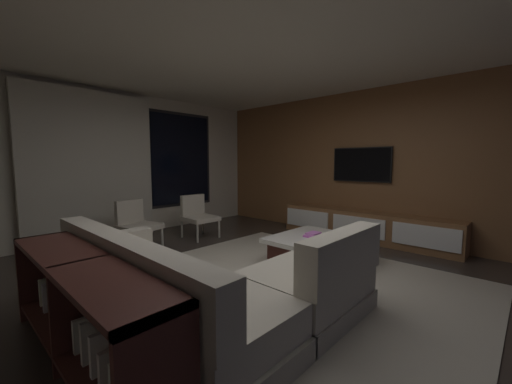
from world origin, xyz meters
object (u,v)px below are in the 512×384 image
(coffee_table, at_px, (318,250))
(console_table_behind_couch, at_px, (82,308))
(accent_chair_near_window, at_px, (198,214))
(media_console, at_px, (366,227))
(sectional_couch, at_px, (204,289))
(accent_chair_by_curtain, at_px, (136,222))
(mounted_tv, at_px, (361,165))
(book_stack_on_coffee_table, at_px, (313,235))

(coffee_table, xyz_separation_m, console_table_behind_couch, (-2.91, 0.07, 0.23))
(accent_chair_near_window, relative_size, media_console, 0.25)
(sectional_couch, xyz_separation_m, accent_chair_by_curtain, (0.63, 2.63, 0.14))
(accent_chair_near_window, bearing_deg, coffee_table, -84.26)
(media_console, height_order, mounted_tv, mounted_tv)
(sectional_couch, height_order, media_console, sectional_couch)
(sectional_couch, height_order, accent_chair_near_window, sectional_couch)
(accent_chair_by_curtain, relative_size, media_console, 0.25)
(console_table_behind_couch, bearing_deg, accent_chair_near_window, 41.72)
(book_stack_on_coffee_table, height_order, media_console, media_console)
(book_stack_on_coffee_table, bearing_deg, mounted_tv, 4.40)
(sectional_couch, distance_m, console_table_behind_couch, 0.93)
(book_stack_on_coffee_table, distance_m, accent_chair_near_window, 2.37)
(book_stack_on_coffee_table, xyz_separation_m, console_table_behind_couch, (-2.92, -0.02, 0.03))
(sectional_couch, xyz_separation_m, media_console, (3.62, 0.09, -0.04))
(book_stack_on_coffee_table, distance_m, accent_chair_by_curtain, 2.84)
(coffee_table, distance_m, mounted_tv, 2.16)
(accent_chair_near_window, height_order, media_console, accent_chair_near_window)
(book_stack_on_coffee_table, bearing_deg, sectional_couch, -175.68)
(sectional_couch, xyz_separation_m, console_table_behind_couch, (-0.91, 0.13, 0.12))
(mounted_tv, bearing_deg, coffee_table, -172.87)
(mounted_tv, bearing_deg, book_stack_on_coffee_table, -175.60)
(accent_chair_by_curtain, bearing_deg, media_console, -40.26)
(sectional_couch, xyz_separation_m, coffee_table, (2.00, 0.06, -0.10))
(sectional_couch, height_order, book_stack_on_coffee_table, sectional_couch)
(coffee_table, xyz_separation_m, accent_chair_by_curtain, (-1.37, 2.57, 0.25))
(sectional_couch, relative_size, book_stack_on_coffee_table, 10.39)
(sectional_couch, xyz_separation_m, mounted_tv, (3.80, 0.29, 1.06))
(sectional_couch, xyz_separation_m, book_stack_on_coffee_table, (2.00, 0.15, 0.10))
(media_console, bearing_deg, mounted_tv, 47.58)
(coffee_table, height_order, accent_chair_by_curtain, accent_chair_by_curtain)
(mounted_tv, bearing_deg, media_console, -132.42)
(sectional_couch, bearing_deg, console_table_behind_couch, 171.94)
(book_stack_on_coffee_table, relative_size, media_console, 0.08)
(sectional_couch, relative_size, media_console, 0.81)
(mounted_tv, relative_size, console_table_behind_couch, 0.52)
(media_console, bearing_deg, sectional_couch, -178.55)
(accent_chair_near_window, height_order, mounted_tv, mounted_tv)
(coffee_table, relative_size, book_stack_on_coffee_table, 4.82)
(coffee_table, bearing_deg, accent_chair_near_window, 95.74)
(book_stack_on_coffee_table, distance_m, console_table_behind_couch, 2.92)
(accent_chair_near_window, bearing_deg, book_stack_on_coffee_table, -83.88)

